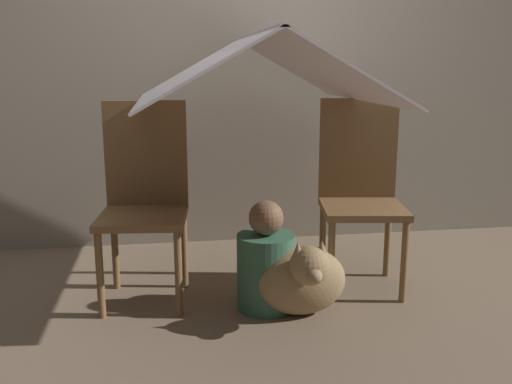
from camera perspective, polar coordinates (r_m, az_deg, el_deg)
The scene contains 7 objects.
ground_plane at distance 2.93m, azimuth 0.45°, elevation -11.29°, with size 8.80×8.80×0.00m, color #7A6651.
wall_back at distance 3.81m, azimuth -2.36°, elevation 13.58°, with size 7.00×0.05×2.50m.
chair_left at distance 2.95m, azimuth -11.08°, elevation -0.26°, with size 0.47×0.47×1.01m.
chair_right at distance 3.12m, azimuth 10.40°, elevation 0.46°, with size 0.48×0.48×1.01m.
sheet_canopy at distance 2.82m, azimuth 0.00°, elevation 12.33°, with size 1.15×1.39×0.33m.
person_front at distance 2.83m, azimuth 1.00°, elevation -7.23°, with size 0.29×0.29×0.55m.
dog at distance 2.76m, azimuth 4.62°, elevation -8.60°, with size 0.44×0.42×0.42m.
Camera 1 is at (-0.43, -2.64, 1.19)m, focal length 40.00 mm.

